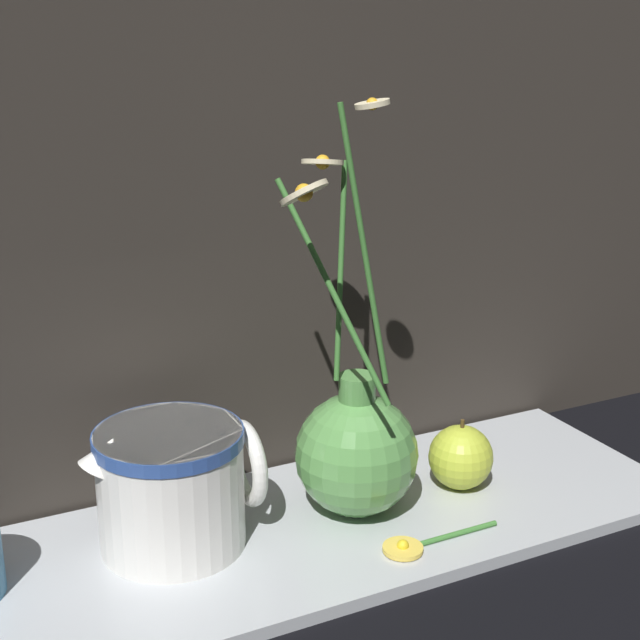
% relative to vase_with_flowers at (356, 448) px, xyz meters
% --- Properties ---
extents(ground_plane, '(6.00, 6.00, 0.00)m').
position_rel_vase_with_flowers_xyz_m(ground_plane, '(-0.06, -0.00, -0.08)').
color(ground_plane, black).
extents(shelf, '(0.75, 0.24, 0.01)m').
position_rel_vase_with_flowers_xyz_m(shelf, '(-0.06, -0.00, -0.07)').
color(shelf, '#B2B7BC').
rests_on(shelf, ground_plane).
extents(vase_with_flowers, '(0.17, 0.15, 0.39)m').
position_rel_vase_with_flowers_xyz_m(vase_with_flowers, '(0.00, 0.00, 0.00)').
color(vase_with_flowers, '#59994C').
rests_on(vase_with_flowers, shelf).
extents(ceramic_pitcher, '(0.16, 0.13, 0.12)m').
position_rel_vase_with_flowers_xyz_m(ceramic_pitcher, '(-0.17, 0.02, -0.00)').
color(ceramic_pitcher, white).
rests_on(ceramic_pitcher, shelf).
extents(orange_fruit, '(0.06, 0.06, 0.07)m').
position_rel_vase_with_flowers_xyz_m(orange_fruit, '(0.12, -0.01, -0.03)').
color(orange_fruit, '#B7C638').
rests_on(orange_fruit, shelf).
extents(loose_daisy, '(0.12, 0.04, 0.01)m').
position_rel_vase_with_flowers_xyz_m(loose_daisy, '(0.02, -0.08, -0.06)').
color(loose_daisy, '#3D7A33').
rests_on(loose_daisy, shelf).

